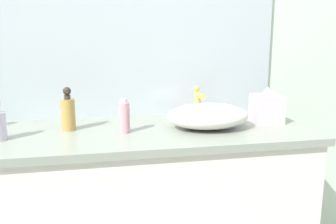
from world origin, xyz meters
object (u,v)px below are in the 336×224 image
soap_dispenser (68,112)px  lotion_bottle (124,117)px  tissue_box (267,107)px  sink_basin (208,116)px

soap_dispenser → lotion_bottle: 0.25m
lotion_bottle → tissue_box: tissue_box is taller
soap_dispenser → tissue_box: 0.92m
sink_basin → soap_dispenser: (-0.61, 0.08, 0.03)m
sink_basin → tissue_box: bearing=9.4°
tissue_box → lotion_bottle: bearing=-174.9°
lotion_bottle → tissue_box: 0.69m
sink_basin → lotion_bottle: lotion_bottle is taller
lotion_bottle → tissue_box: (0.69, 0.06, 0.00)m
sink_basin → tissue_box: size_ratio=2.17×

